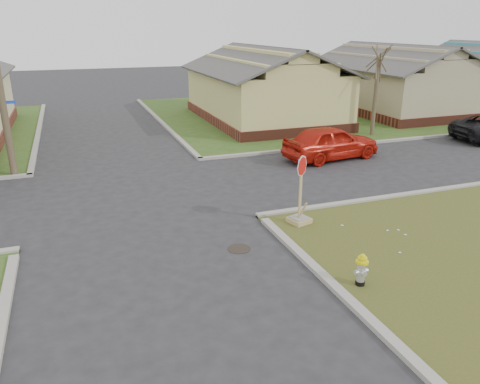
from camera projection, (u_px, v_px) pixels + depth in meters
name	position (u px, v px, depth m)	size (l,w,h in m)	color
ground	(157.00, 254.00, 12.68)	(120.00, 120.00, 0.00)	#272629
verge_far_right	(400.00, 106.00, 35.69)	(37.00, 19.00, 0.05)	#2D4F1C
curbs	(131.00, 194.00, 17.10)	(80.00, 40.00, 0.12)	#9A968B
manhole	(239.00, 249.00, 12.95)	(0.64, 0.64, 0.01)	black
side_house_yellow	(263.00, 86.00, 29.76)	(7.60, 11.60, 4.70)	brown
side_house_tan	(394.00, 80.00, 32.99)	(7.60, 11.60, 4.70)	brown
tree_mid_right	(375.00, 97.00, 25.49)	(0.22, 0.22, 4.20)	#493B2A
fire_hydrant	(362.00, 268.00, 10.92)	(0.30, 0.30, 0.81)	black
stop_sign	(300.00, 208.00, 14.40)	(0.61, 0.60, 2.17)	tan
red_sedan	(331.00, 142.00, 21.42)	(1.84, 4.57, 1.56)	red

